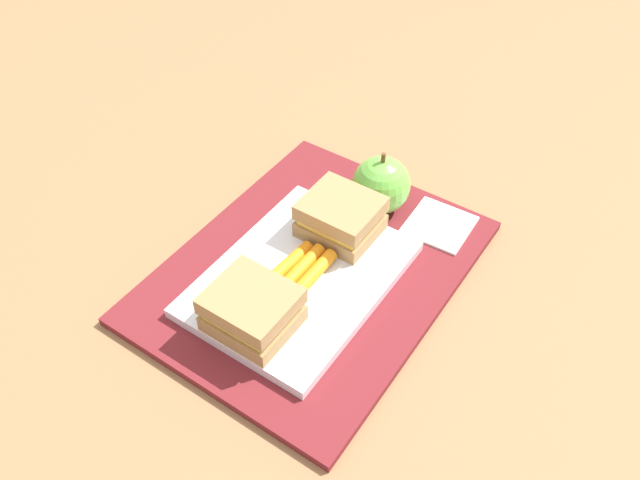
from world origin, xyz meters
TOP-DOWN VIEW (x-y plane):
  - ground_plane at (0.00, 0.00)m, footprint 2.40×2.40m
  - lunchbag_mat at (0.00, 0.00)m, footprint 0.36×0.28m
  - food_tray at (-0.03, 0.00)m, footprint 0.23×0.17m
  - sandwich_half_left at (-0.10, 0.00)m, footprint 0.07×0.08m
  - sandwich_half_right at (0.05, 0.00)m, footprint 0.07×0.08m
  - carrot_sticks_bundle at (-0.03, -0.00)m, footprint 0.08×0.04m
  - apple at (0.12, -0.01)m, footprint 0.07×0.07m
  - paper_napkin at (0.14, -0.08)m, footprint 0.07×0.07m

SIDE VIEW (x-z plane):
  - ground_plane at x=0.00m, z-range 0.00..0.00m
  - lunchbag_mat at x=0.00m, z-range 0.00..0.01m
  - paper_napkin at x=0.14m, z-range 0.01..0.01m
  - food_tray at x=-0.03m, z-range 0.01..0.02m
  - carrot_sticks_bundle at x=-0.03m, z-range 0.02..0.04m
  - sandwich_half_left at x=-0.10m, z-range 0.02..0.07m
  - sandwich_half_right at x=0.05m, z-range 0.02..0.07m
  - apple at x=0.12m, z-range 0.00..0.08m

